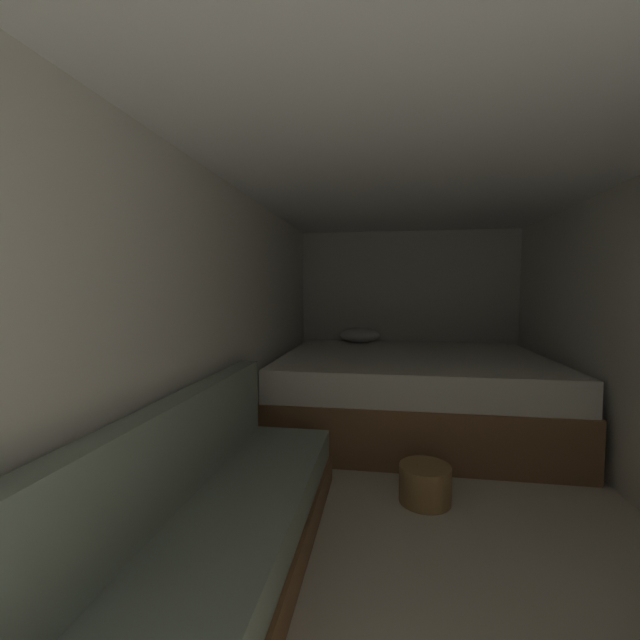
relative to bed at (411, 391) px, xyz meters
name	(u,v)px	position (x,y,z in m)	size (l,w,h in m)	color
ground_plane	(426,516)	(0.00, -1.58, -0.36)	(7.29, 7.29, 0.00)	beige
wall_back	(407,316)	(0.00, 1.09, 0.65)	(2.63, 0.05, 2.02)	silver
wall_left	(213,341)	(-1.29, -1.58, 0.65)	(0.05, 5.29, 2.02)	silver
ceiling_slab	(432,158)	(0.00, -1.58, 1.68)	(2.63, 5.29, 0.05)	white
bed	(411,391)	(0.00, 0.00, 0.00)	(2.41, 2.05, 0.88)	brown
sofa_left	(202,549)	(-0.97, -2.44, -0.10)	(0.65, 2.49, 0.82)	brown
wicker_basket	(425,484)	(0.01, -1.41, -0.24)	(0.32, 0.32, 0.23)	olive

